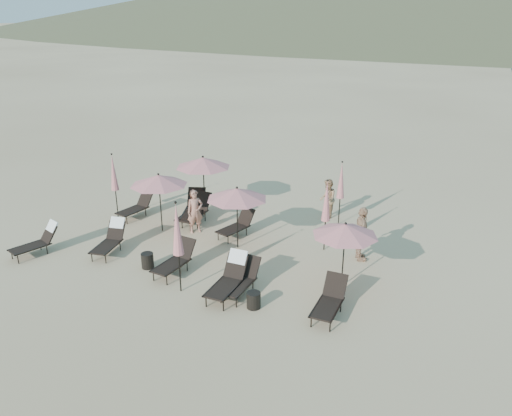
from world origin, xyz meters
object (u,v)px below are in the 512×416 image
at_px(lounger_8, 194,208).
at_px(umbrella_closed_3, 341,181).
at_px(beachgoer_b, 327,199).
at_px(umbrella_open_3, 203,162).
at_px(umbrella_open_1, 237,194).
at_px(umbrella_closed_0, 177,230).
at_px(lounger_7, 195,211).
at_px(umbrella_open_0, 159,180).
at_px(lounger_0, 38,240).
at_px(side_table_0, 147,261).
at_px(lounger_2, 175,260).
at_px(lounger_6, 136,207).
at_px(lounger_5, 330,300).
at_px(umbrella_closed_1, 326,202).
at_px(lounger_3, 229,277).
at_px(umbrella_closed_2, 114,173).
at_px(beachgoer_c, 361,234).
at_px(side_table_1, 254,300).
at_px(umbrella_open_2, 345,230).
at_px(beachgoer_a, 195,211).
at_px(lounger_1, 110,238).
at_px(lounger_4, 241,280).

bearing_deg(lounger_8, umbrella_closed_3, -0.23).
bearing_deg(beachgoer_b, umbrella_open_3, -90.55).
bearing_deg(umbrella_open_1, umbrella_closed_0, -94.15).
bearing_deg(umbrella_open_3, lounger_7, -78.94).
bearing_deg(umbrella_open_0, lounger_8, 69.36).
xyz_separation_m(lounger_0, umbrella_open_3, (3.13, 5.46, 1.57)).
relative_size(umbrella_open_1, umbrella_open_3, 0.94).
bearing_deg(umbrella_closed_0, side_table_0, 155.10).
bearing_deg(umbrella_closed_0, lounger_2, 129.41).
bearing_deg(lounger_6, side_table_0, -38.65).
bearing_deg(lounger_5, umbrella_closed_1, 109.08).
bearing_deg(umbrella_open_3, lounger_6, -144.34).
bearing_deg(lounger_3, umbrella_closed_2, 152.50).
relative_size(lounger_5, umbrella_open_1, 0.72).
height_order(lounger_2, umbrella_open_0, umbrella_open_0).
bearing_deg(umbrella_open_0, umbrella_closed_2, 168.45).
bearing_deg(beachgoer_c, side_table_1, 129.43).
distance_m(umbrella_open_0, umbrella_closed_2, 2.43).
bearing_deg(beachgoer_c, umbrella_closed_2, 66.71).
relative_size(umbrella_open_2, beachgoer_a, 1.26).
distance_m(lounger_1, umbrella_open_0, 2.63).
bearing_deg(beachgoer_c, lounger_8, 59.31).
bearing_deg(umbrella_closed_1, side_table_0, -143.27).
xyz_separation_m(lounger_7, beachgoer_a, (0.47, -0.76, 0.33)).
bearing_deg(lounger_7, umbrella_closed_3, 21.97).
relative_size(lounger_0, beachgoer_b, 1.08).
xyz_separation_m(lounger_2, umbrella_closed_2, (-4.54, 2.96, 1.33)).
xyz_separation_m(lounger_2, lounger_3, (2.04, -0.43, 0.09)).
height_order(lounger_5, lounger_8, lounger_8).
height_order(lounger_2, lounger_5, lounger_2).
bearing_deg(lounger_4, umbrella_closed_2, 157.98).
bearing_deg(lounger_0, lounger_8, 74.25).
bearing_deg(lounger_0, beachgoer_a, 62.23).
xyz_separation_m(umbrella_open_1, umbrella_closed_1, (2.71, 1.02, -0.21)).
bearing_deg(side_table_1, beachgoer_b, 90.28).
distance_m(lounger_5, lounger_8, 7.76).
xyz_separation_m(lounger_2, umbrella_open_0, (-2.16, 2.47, 1.51)).
distance_m(lounger_0, lounger_4, 7.16).
xyz_separation_m(lounger_8, umbrella_open_2, (6.46, -2.61, 1.28)).
bearing_deg(lounger_5, umbrella_open_0, 158.86).
distance_m(lounger_1, beachgoer_c, 8.14).
distance_m(umbrella_open_3, umbrella_closed_1, 5.53).
xyz_separation_m(lounger_6, umbrella_closed_3, (7.36, 2.46, 1.29)).
xyz_separation_m(lounger_4, lounger_8, (-3.97, 4.12, 0.07)).
xyz_separation_m(lounger_4, lounger_5, (2.57, -0.05, 0.01)).
relative_size(side_table_1, beachgoer_b, 0.30).
bearing_deg(beachgoer_b, side_table_0, -49.15).
xyz_separation_m(umbrella_closed_3, beachgoer_b, (-0.60, 0.46, -0.94)).
relative_size(lounger_0, lounger_6, 1.02).
relative_size(umbrella_open_0, beachgoer_a, 1.38).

